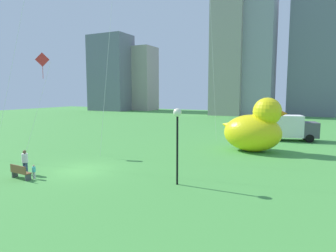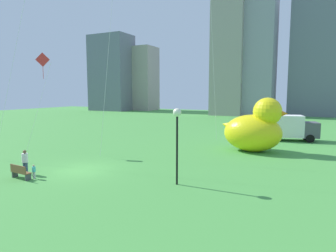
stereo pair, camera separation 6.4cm
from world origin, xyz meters
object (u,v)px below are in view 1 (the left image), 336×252
(person_adult, at_px, (25,161))
(kite_red, at_px, (42,63))
(park_bench, at_px, (20,172))
(box_truck, at_px, (289,128))
(person_child, at_px, (34,171))
(lamppost, at_px, (177,125))
(giant_inflatable_duck, at_px, (255,129))

(person_adult, distance_m, kite_red, 10.94)
(park_bench, height_order, box_truck, box_truck)
(person_child, bearing_deg, box_truck, 59.98)
(park_bench, xyz_separation_m, person_child, (0.73, 0.43, 0.02))
(person_adult, bearing_deg, park_bench, -53.02)
(park_bench, height_order, person_adult, person_adult)
(park_bench, height_order, lamppost, lamppost)
(park_bench, bearing_deg, kite_red, 129.65)
(person_adult, xyz_separation_m, giant_inflatable_duck, (12.32, 14.47, 1.22))
(person_adult, bearing_deg, kite_red, 130.02)
(person_child, relative_size, lamppost, 0.20)
(person_child, distance_m, kite_red, 12.21)
(person_adult, xyz_separation_m, person_child, (1.41, -0.48, -0.40))
(person_adult, distance_m, person_child, 1.55)
(giant_inflatable_duck, xyz_separation_m, kite_red, (-17.64, -8.13, 5.94))
(lamppost, height_order, box_truck, lamppost)
(person_child, bearing_deg, lamppost, 19.05)
(park_bench, distance_m, box_truck, 27.30)
(box_truck, xyz_separation_m, kite_red, (-20.01, -16.16, 6.62))
(person_child, bearing_deg, park_bench, -149.30)
(person_adult, relative_size, lamppost, 0.36)
(person_adult, height_order, kite_red, kite_red)
(giant_inflatable_duck, xyz_separation_m, box_truck, (2.37, 8.03, -0.68))
(box_truck, relative_size, kite_red, 0.67)
(park_bench, xyz_separation_m, lamppost, (9.28, 3.39, 3.05))
(person_adult, distance_m, giant_inflatable_duck, 19.04)
(person_child, xyz_separation_m, giant_inflatable_duck, (10.90, 14.95, 1.62))
(park_bench, height_order, person_child, park_bench)
(kite_red, bearing_deg, person_child, -45.35)
(lamppost, bearing_deg, park_bench, -159.96)
(person_adult, bearing_deg, person_child, -18.70)
(giant_inflatable_duck, distance_m, box_truck, 8.40)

